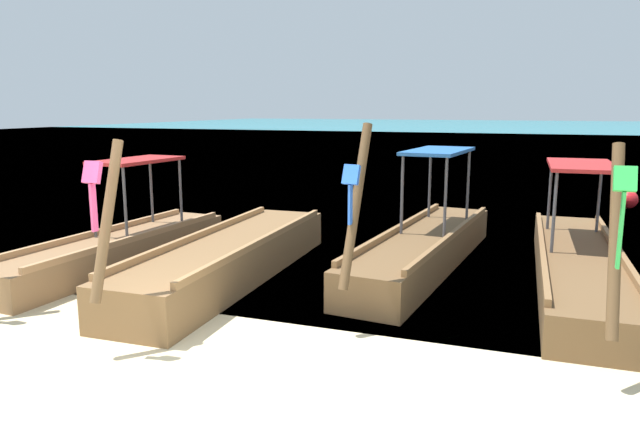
# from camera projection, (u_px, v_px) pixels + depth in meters

# --- Properties ---
(ground) EXTENTS (120.00, 120.00, 0.00)m
(ground) POSITION_uv_depth(u_px,v_px,m) (179.00, 392.00, 5.73)
(ground) COLOR beige
(sea_water) EXTENTS (120.00, 120.00, 0.00)m
(sea_water) POSITION_uv_depth(u_px,v_px,m) (501.00, 133.00, 63.16)
(sea_water) COLOR #147A89
(sea_water) RESTS_ON ground
(longtail_boat_turquoise_ribbon) EXTENTS (1.35, 5.58, 2.49)m
(longtail_boat_turquoise_ribbon) POSITION_uv_depth(u_px,v_px,m) (117.00, 248.00, 10.21)
(longtail_boat_turquoise_ribbon) COLOR olive
(longtail_boat_turquoise_ribbon) RESTS_ON ground
(longtail_boat_pink_ribbon) EXTENTS (1.38, 6.12, 2.41)m
(longtail_boat_pink_ribbon) POSITION_uv_depth(u_px,v_px,m) (230.00, 259.00, 9.49)
(longtail_boat_pink_ribbon) COLOR brown
(longtail_boat_pink_ribbon) RESTS_ON ground
(longtail_boat_blue_ribbon) EXTENTS (1.72, 6.51, 2.57)m
(longtail_boat_blue_ribbon) POSITION_uv_depth(u_px,v_px,m) (424.00, 247.00, 10.19)
(longtail_boat_blue_ribbon) COLOR brown
(longtail_boat_blue_ribbon) RESTS_ON ground
(longtail_boat_green_ribbon) EXTENTS (1.26, 6.95, 2.42)m
(longtail_boat_green_ribbon) POSITION_uv_depth(u_px,v_px,m) (578.00, 264.00, 9.17)
(longtail_boat_green_ribbon) COLOR brown
(longtail_boat_green_ribbon) RESTS_ON ground
(mooring_buoy_near) EXTENTS (0.51, 0.51, 0.51)m
(mooring_buoy_near) POSITION_uv_depth(u_px,v_px,m) (628.00, 199.00, 16.01)
(mooring_buoy_near) COLOR red
(mooring_buoy_near) RESTS_ON sea_water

